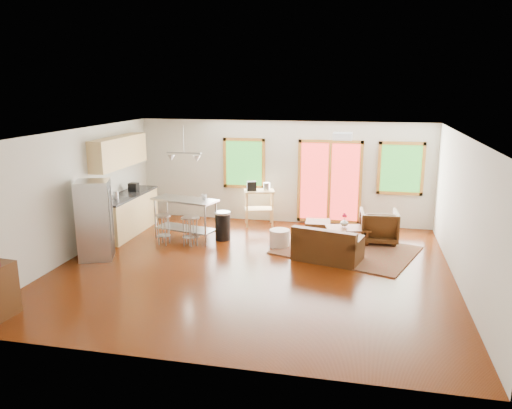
% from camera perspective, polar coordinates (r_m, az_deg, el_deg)
% --- Properties ---
extents(floor, '(7.50, 7.00, 0.02)m').
position_cam_1_polar(floor, '(9.78, -0.38, -7.31)').
color(floor, '#391303').
rests_on(floor, ground).
extents(ceiling, '(7.50, 7.00, 0.02)m').
position_cam_1_polar(ceiling, '(9.18, -0.40, 8.15)').
color(ceiling, silver).
rests_on(ceiling, ground).
extents(back_wall, '(7.50, 0.02, 2.60)m').
position_cam_1_polar(back_wall, '(12.78, 3.06, 3.73)').
color(back_wall, beige).
rests_on(back_wall, ground).
extents(left_wall, '(0.02, 7.00, 2.60)m').
position_cam_1_polar(left_wall, '(10.84, -20.18, 1.14)').
color(left_wall, beige).
rests_on(left_wall, ground).
extents(right_wall, '(0.02, 7.00, 2.60)m').
position_cam_1_polar(right_wall, '(9.35, 22.72, -0.96)').
color(right_wall, beige).
rests_on(right_wall, ground).
extents(front_wall, '(7.50, 0.02, 2.60)m').
position_cam_1_polar(front_wall, '(6.16, -7.58, -7.21)').
color(front_wall, beige).
rests_on(front_wall, ground).
extents(window_left, '(1.10, 0.05, 1.30)m').
position_cam_1_polar(window_left, '(12.89, -1.38, 4.73)').
color(window_left, '#205B1C').
rests_on(window_left, back_wall).
extents(french_doors, '(1.60, 0.05, 2.10)m').
position_cam_1_polar(french_doors, '(12.63, 8.39, 2.57)').
color(french_doors, red).
rests_on(french_doors, back_wall).
extents(window_right, '(1.10, 0.05, 1.30)m').
position_cam_1_polar(window_right, '(12.57, 16.22, 3.97)').
color(window_right, '#205B1C').
rests_on(window_right, back_wall).
extents(rug, '(3.27, 2.88, 0.03)m').
position_cam_1_polar(rug, '(10.92, 10.28, -5.15)').
color(rug, '#495B33').
rests_on(rug, floor).
extents(loveseat, '(1.47, 1.05, 0.71)m').
position_cam_1_polar(loveseat, '(10.20, 8.15, -4.84)').
color(loveseat, black).
rests_on(loveseat, floor).
extents(coffee_table, '(1.04, 0.75, 0.38)m').
position_cam_1_polar(coffee_table, '(11.30, 10.42, -2.86)').
color(coffee_table, '#391E0C').
rests_on(coffee_table, floor).
extents(armchair, '(0.86, 0.81, 0.83)m').
position_cam_1_polar(armchair, '(11.52, 13.85, -2.26)').
color(armchair, black).
rests_on(armchair, floor).
extents(ottoman, '(0.60, 0.60, 0.38)m').
position_cam_1_polar(ottoman, '(11.76, 7.07, -2.79)').
color(ottoman, black).
rests_on(ottoman, floor).
extents(pouf, '(0.53, 0.53, 0.39)m').
position_cam_1_polar(pouf, '(10.96, 2.71, -3.88)').
color(pouf, beige).
rests_on(pouf, floor).
extents(vase, '(0.20, 0.21, 0.29)m').
position_cam_1_polar(vase, '(11.29, 10.07, -1.91)').
color(vase, silver).
rests_on(vase, coffee_table).
extents(cabinets, '(0.64, 2.24, 2.30)m').
position_cam_1_polar(cabinets, '(12.22, -14.75, 1.07)').
color(cabinets, tan).
rests_on(cabinets, floor).
extents(refrigerator, '(0.83, 0.82, 1.61)m').
position_cam_1_polar(refrigerator, '(10.60, -17.92, -1.69)').
color(refrigerator, '#B7BABC').
rests_on(refrigerator, floor).
extents(island, '(1.60, 0.95, 0.95)m').
position_cam_1_polar(island, '(11.50, -8.10, -0.80)').
color(island, '#B7BABC').
rests_on(island, floor).
extents(cup, '(0.14, 0.11, 0.13)m').
position_cam_1_polar(cup, '(11.37, -6.00, 0.99)').
color(cup, silver).
rests_on(cup, island).
extents(bar_stool_a, '(0.35, 0.35, 0.68)m').
position_cam_1_polar(bar_stool_a, '(11.23, -10.54, -2.04)').
color(bar_stool_a, '#B7BABC').
rests_on(bar_stool_a, floor).
extents(bar_stool_b, '(0.31, 0.31, 0.65)m').
position_cam_1_polar(bar_stool_b, '(11.06, -7.75, -2.27)').
color(bar_stool_b, '#B7BABC').
rests_on(bar_stool_b, floor).
extents(bar_stool_c, '(0.38, 0.38, 0.65)m').
position_cam_1_polar(bar_stool_c, '(11.08, -7.23, -2.24)').
color(bar_stool_c, '#B7BABC').
rests_on(bar_stool_c, floor).
extents(trash_can, '(0.45, 0.45, 0.66)m').
position_cam_1_polar(trash_can, '(11.44, -3.82, -2.42)').
color(trash_can, black).
rests_on(trash_can, floor).
extents(kitchen_cart, '(0.85, 0.67, 1.13)m').
position_cam_1_polar(kitchen_cart, '(12.50, 0.26, 1.07)').
color(kitchen_cart, tan).
rests_on(kitchen_cart, floor).
extents(ceiling_flush, '(0.35, 0.35, 0.12)m').
position_cam_1_polar(ceiling_flush, '(9.58, 9.87, 7.70)').
color(ceiling_flush, white).
rests_on(ceiling_flush, ceiling).
extents(pendant_light, '(0.80, 0.18, 0.79)m').
position_cam_1_polar(pendant_light, '(11.24, -8.24, 5.34)').
color(pendant_light, gray).
rests_on(pendant_light, ceiling).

